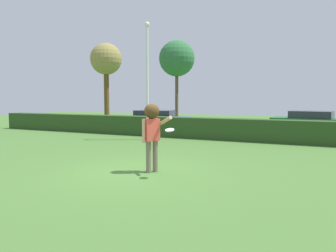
{
  "coord_description": "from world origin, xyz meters",
  "views": [
    {
      "loc": [
        4.3,
        -7.22,
        1.94
      ],
      "look_at": [
        0.42,
        1.08,
        1.15
      ],
      "focal_mm": 33.89,
      "sensor_mm": 36.0,
      "label": 1
    }
  ],
  "objects_px": {
    "person": "(152,127)",
    "lamppost": "(147,75)",
    "parked_car_blue": "(155,119)",
    "frisbee": "(170,130)",
    "parked_car_green": "(311,121)",
    "maple_tree": "(177,59)",
    "bare_elm_tree": "(106,61)"
  },
  "relations": [
    {
      "from": "person",
      "to": "lamppost",
      "type": "relative_size",
      "value": 0.33
    },
    {
      "from": "parked_car_blue",
      "to": "frisbee",
      "type": "bearing_deg",
      "value": -60.76
    },
    {
      "from": "lamppost",
      "to": "parked_car_green",
      "type": "relative_size",
      "value": 1.24
    },
    {
      "from": "frisbee",
      "to": "maple_tree",
      "type": "height_order",
      "value": "maple_tree"
    },
    {
      "from": "parked_car_blue",
      "to": "bare_elm_tree",
      "type": "height_order",
      "value": "bare_elm_tree"
    },
    {
      "from": "person",
      "to": "bare_elm_tree",
      "type": "xyz_separation_m",
      "value": [
        -10.4,
        12.36,
        3.55
      ]
    },
    {
      "from": "person",
      "to": "parked_car_green",
      "type": "bearing_deg",
      "value": 73.54
    },
    {
      "from": "maple_tree",
      "to": "bare_elm_tree",
      "type": "bearing_deg",
      "value": -136.54
    },
    {
      "from": "parked_car_green",
      "to": "maple_tree",
      "type": "bearing_deg",
      "value": 158.82
    },
    {
      "from": "bare_elm_tree",
      "to": "person",
      "type": "bearing_deg",
      "value": -49.91
    },
    {
      "from": "maple_tree",
      "to": "parked_car_blue",
      "type": "bearing_deg",
      "value": -77.9
    },
    {
      "from": "parked_car_blue",
      "to": "parked_car_green",
      "type": "xyz_separation_m",
      "value": [
        8.58,
        2.67,
        0.0
      ]
    },
    {
      "from": "frisbee",
      "to": "maple_tree",
      "type": "xyz_separation_m",
      "value": [
        -7.02,
        16.58,
        3.92
      ]
    },
    {
      "from": "maple_tree",
      "to": "frisbee",
      "type": "bearing_deg",
      "value": -67.05
    },
    {
      "from": "bare_elm_tree",
      "to": "maple_tree",
      "type": "xyz_separation_m",
      "value": [
        4.06,
        3.85,
        0.34
      ]
    },
    {
      "from": "parked_car_green",
      "to": "maple_tree",
      "type": "height_order",
      "value": "maple_tree"
    },
    {
      "from": "lamppost",
      "to": "bare_elm_tree",
      "type": "distance_m",
      "value": 9.8
    },
    {
      "from": "frisbee",
      "to": "parked_car_green",
      "type": "xyz_separation_m",
      "value": [
        2.97,
        12.71,
        -0.5
      ]
    },
    {
      "from": "lamppost",
      "to": "frisbee",
      "type": "bearing_deg",
      "value": -57.06
    },
    {
      "from": "lamppost",
      "to": "parked_car_blue",
      "type": "distance_m",
      "value": 4.8
    },
    {
      "from": "frisbee",
      "to": "maple_tree",
      "type": "bearing_deg",
      "value": 112.95
    },
    {
      "from": "person",
      "to": "frisbee",
      "type": "xyz_separation_m",
      "value": [
        0.68,
        -0.37,
        -0.03
      ]
    },
    {
      "from": "parked_car_green",
      "to": "bare_elm_tree",
      "type": "relative_size",
      "value": 0.73
    },
    {
      "from": "frisbee",
      "to": "lamppost",
      "type": "relative_size",
      "value": 0.04
    },
    {
      "from": "lamppost",
      "to": "parked_car_green",
      "type": "bearing_deg",
      "value": 43.15
    },
    {
      "from": "frisbee",
      "to": "lamppost",
      "type": "xyz_separation_m",
      "value": [
        -4.0,
        6.18,
        1.86
      ]
    },
    {
      "from": "person",
      "to": "parked_car_green",
      "type": "height_order",
      "value": "person"
    },
    {
      "from": "person",
      "to": "parked_car_green",
      "type": "distance_m",
      "value": 12.88
    },
    {
      "from": "parked_car_blue",
      "to": "parked_car_green",
      "type": "bearing_deg",
      "value": 17.3
    },
    {
      "from": "frisbee",
      "to": "maple_tree",
      "type": "distance_m",
      "value": 18.43
    },
    {
      "from": "frisbee",
      "to": "bare_elm_tree",
      "type": "bearing_deg",
      "value": 131.06
    },
    {
      "from": "parked_car_green",
      "to": "person",
      "type": "bearing_deg",
      "value": -106.46
    }
  ]
}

